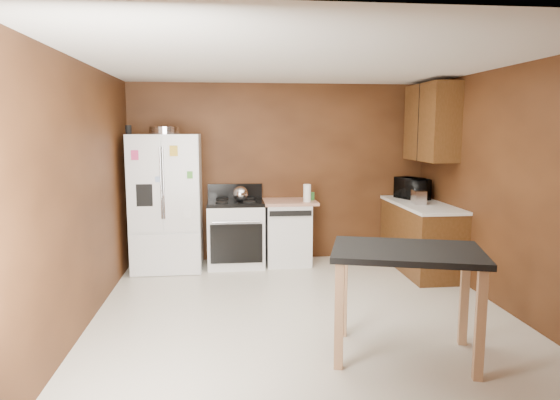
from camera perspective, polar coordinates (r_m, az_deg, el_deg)
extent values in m
plane|color=beige|center=(5.21, 2.67, -12.89)|extent=(4.50, 4.50, 0.00)
plane|color=white|center=(4.91, 2.87, 15.52)|extent=(4.50, 4.50, 0.00)
plane|color=#552E16|center=(7.12, -0.04, 3.16)|extent=(4.20, 0.00, 4.20)
plane|color=#552E16|center=(2.74, 10.11, -5.08)|extent=(4.20, 0.00, 4.20)
plane|color=#552E16|center=(5.03, -21.60, 0.49)|extent=(0.00, 4.50, 4.50)
plane|color=#552E16|center=(5.62, 24.41, 1.09)|extent=(0.00, 4.50, 4.50)
cylinder|color=silver|center=(6.70, -13.06, 7.75)|extent=(0.39, 0.39, 0.10)
cylinder|color=black|center=(6.67, -16.94, 7.69)|extent=(0.08, 0.08, 0.12)
sphere|color=silver|center=(6.70, -4.54, 0.70)|extent=(0.21, 0.21, 0.21)
cylinder|color=white|center=(6.74, 3.12, 0.80)|extent=(0.13, 0.13, 0.24)
cylinder|color=green|center=(6.93, 3.56, 0.45)|extent=(0.11, 0.11, 0.11)
cube|color=silver|center=(6.73, 15.58, 0.32)|extent=(0.18, 0.26, 0.18)
imported|color=black|center=(7.19, 14.87, 1.19)|extent=(0.48, 0.57, 0.27)
cube|color=white|center=(6.80, -12.80, -0.26)|extent=(0.90, 0.75, 1.80)
cube|color=white|center=(6.41, -15.27, 1.68)|extent=(0.43, 0.02, 1.20)
cube|color=white|center=(6.36, -11.26, 1.76)|extent=(0.43, 0.02, 1.20)
cube|color=white|center=(6.54, -13.01, -6.14)|extent=(0.88, 0.02, 0.54)
cube|color=black|center=(6.42, -15.23, 0.52)|extent=(0.20, 0.01, 0.28)
cylinder|color=silver|center=(6.36, -13.44, 1.87)|extent=(0.02, 0.02, 0.90)
cylinder|color=silver|center=(6.35, -13.17, 1.88)|extent=(0.02, 0.02, 0.90)
cube|color=#E23573|center=(6.38, -16.27, 4.95)|extent=(0.09, 0.00, 0.12)
cube|color=yellow|center=(6.31, -12.07, 5.52)|extent=(0.10, 0.00, 0.13)
cube|color=green|center=(6.31, -10.27, 2.84)|extent=(0.07, 0.00, 0.09)
cube|color=white|center=(6.38, -10.51, -1.65)|extent=(0.09, 0.00, 0.10)
cube|color=#98B4E4|center=(6.36, -13.77, 2.32)|extent=(0.07, 0.00, 0.07)
cube|color=white|center=(6.88, -5.06, -4.00)|extent=(0.76, 0.65, 0.85)
cube|color=black|center=(6.80, -5.11, -0.29)|extent=(0.76, 0.65, 0.05)
cube|color=black|center=(7.08, -5.17, 1.05)|extent=(0.76, 0.06, 0.20)
cube|color=black|center=(6.57, -5.00, -5.00)|extent=(0.68, 0.02, 0.52)
cylinder|color=silver|center=(6.50, -5.03, -2.52)|extent=(0.62, 0.02, 0.02)
cylinder|color=black|center=(6.96, -6.62, 0.12)|extent=(0.17, 0.17, 0.02)
cylinder|color=black|center=(6.96, -3.66, 0.17)|extent=(0.17, 0.17, 0.02)
cylinder|color=black|center=(6.64, -6.64, -0.26)|extent=(0.17, 0.17, 0.02)
cylinder|color=black|center=(6.65, -3.54, -0.21)|extent=(0.17, 0.17, 0.02)
cube|color=white|center=(6.96, 0.88, -3.84)|extent=(0.60, 0.60, 0.85)
cube|color=black|center=(6.59, 1.22, -1.55)|extent=(0.56, 0.02, 0.07)
cube|color=#AD7860|center=(6.88, 0.89, -0.21)|extent=(0.78, 0.62, 0.04)
cube|color=#5A3218|center=(6.91, 15.75, -4.19)|extent=(0.60, 1.55, 0.86)
cube|color=white|center=(6.83, 15.90, -0.50)|extent=(0.63, 1.58, 0.04)
cube|color=#5A3218|center=(6.90, 16.90, 8.47)|extent=(0.35, 1.05, 1.00)
cube|color=black|center=(6.83, 15.52, 8.53)|extent=(0.01, 0.01, 1.00)
cube|color=black|center=(4.18, 14.32, -5.76)|extent=(1.36, 1.09, 0.05)
cube|color=#A97952|center=(4.60, 7.26, -10.21)|extent=(0.09, 0.09, 0.85)
cube|color=#A97952|center=(4.67, 20.31, -10.37)|extent=(0.09, 0.09, 0.85)
cube|color=#A97952|center=(4.00, 6.77, -13.08)|extent=(0.09, 0.09, 0.85)
cube|color=#A97952|center=(4.08, 21.91, -13.18)|extent=(0.09, 0.09, 0.85)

